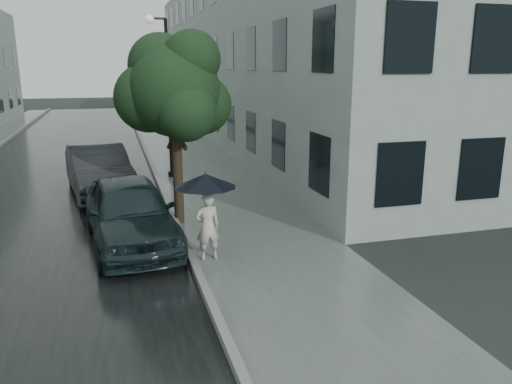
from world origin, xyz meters
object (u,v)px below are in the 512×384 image
object	(u,v)px
pedestrian	(208,226)
street_tree	(174,90)
lamp_post	(164,88)
car_far	(99,171)
car_near	(130,212)

from	to	relation	value
pedestrian	street_tree	size ratio (longest dim) A/B	0.30
pedestrian	lamp_post	world-z (taller)	lamp_post
pedestrian	car_far	bearing A→B (deg)	-77.92
lamp_post	street_tree	bearing A→B (deg)	-99.49
lamp_post	car_near	bearing A→B (deg)	-109.07
pedestrian	car_far	world-z (taller)	car_far
street_tree	car_near	world-z (taller)	street_tree
street_tree	lamp_post	xyz separation A→B (m)	(0.33, 5.60, -0.19)
car_far	lamp_post	bearing A→B (deg)	32.06
pedestrian	street_tree	world-z (taller)	street_tree
car_far	pedestrian	bearing A→B (deg)	-79.01
pedestrian	car_far	distance (m)	6.76
street_tree	car_near	bearing A→B (deg)	-131.85
pedestrian	car_near	size ratio (longest dim) A/B	0.32
car_near	pedestrian	bearing A→B (deg)	-47.88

